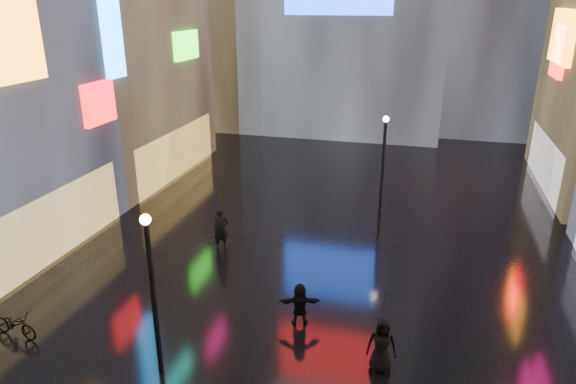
% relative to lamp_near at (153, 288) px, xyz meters
% --- Properties ---
extents(ground, '(140.00, 140.00, 0.00)m').
position_rel_lamp_near_xyz_m(ground, '(3.12, 11.16, -2.94)').
color(ground, black).
rests_on(ground, ground).
extents(lamp_near, '(0.30, 0.30, 5.20)m').
position_rel_lamp_near_xyz_m(lamp_near, '(0.00, 0.00, 0.00)').
color(lamp_near, black).
rests_on(lamp_near, ground).
extents(lamp_far, '(0.30, 0.30, 5.20)m').
position_rel_lamp_near_xyz_m(lamp_far, '(5.15, 14.17, 0.00)').
color(lamp_far, black).
rests_on(lamp_far, ground).
extents(pedestrian_4, '(0.94, 0.65, 1.83)m').
position_rel_lamp_near_xyz_m(pedestrian_4, '(6.38, 1.85, -2.03)').
color(pedestrian_4, black).
rests_on(pedestrian_4, ground).
extents(pedestrian_5, '(1.51, 0.85, 1.55)m').
position_rel_lamp_near_xyz_m(pedestrian_5, '(3.44, 3.51, -2.17)').
color(pedestrian_5, black).
rests_on(pedestrian_5, ground).
extents(pedestrian_6, '(0.83, 0.81, 1.91)m').
position_rel_lamp_near_xyz_m(pedestrian_6, '(-1.34, 8.15, -1.99)').
color(pedestrian_6, black).
rests_on(pedestrian_6, ground).
extents(umbrella_2, '(1.39, 1.39, 0.90)m').
position_rel_lamp_near_xyz_m(umbrella_2, '(6.38, 1.85, -0.66)').
color(umbrella_2, black).
rests_on(umbrella_2, pedestrian_4).
extents(bicycle, '(1.85, 0.82, 0.94)m').
position_rel_lamp_near_xyz_m(bicycle, '(-5.55, 0.35, -2.47)').
color(bicycle, black).
rests_on(bicycle, ground).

